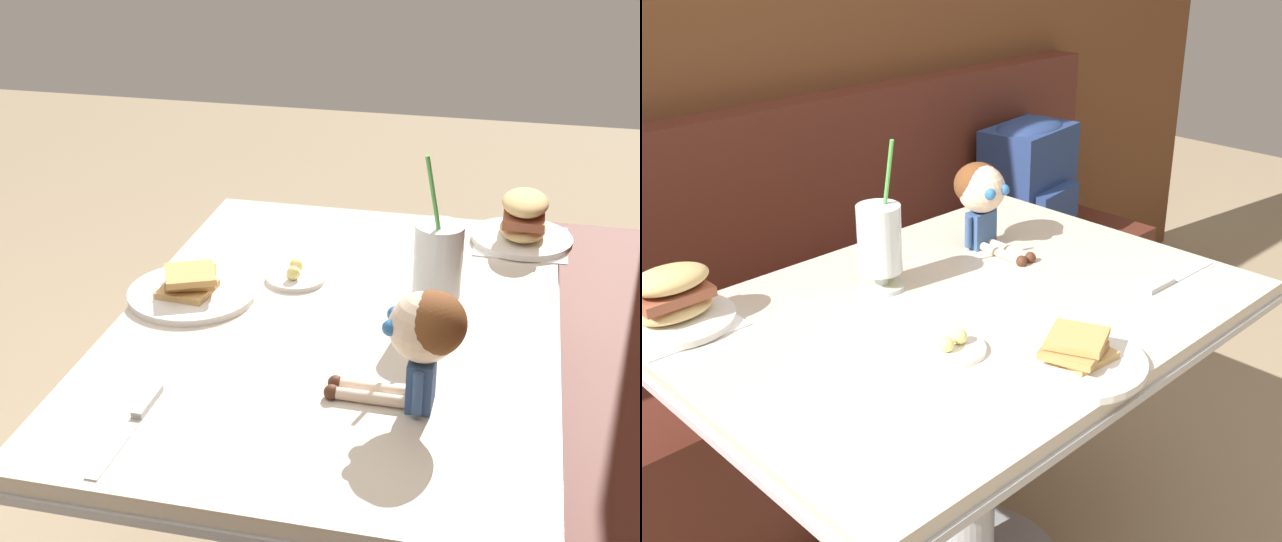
{
  "view_description": "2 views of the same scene",
  "coord_description": "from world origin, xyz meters",
  "views": [
    {
      "loc": [
        1.43,
        0.48,
        1.54
      ],
      "look_at": [
        0.02,
        0.15,
        0.85
      ],
      "focal_mm": 50.47,
      "sensor_mm": 36.0,
      "label": 1
    },
    {
      "loc": [
        -0.98,
        -0.8,
        1.44
      ],
      "look_at": [
        0.0,
        0.19,
        0.81
      ],
      "focal_mm": 44.15,
      "sensor_mm": 36.0,
      "label": 2
    }
  ],
  "objects": [
    {
      "name": "diner_table",
      "position": [
        0.0,
        0.18,
        0.54
      ],
      "size": [
        1.11,
        0.81,
        0.74
      ],
      "color": "beige",
      "rests_on": "ground"
    },
    {
      "name": "booth_bench",
      "position": [
        0.0,
        0.81,
        0.33
      ],
      "size": [
        2.6,
        0.48,
        1.0
      ],
      "color": "#512319",
      "rests_on": "ground"
    },
    {
      "name": "butter_saucer",
      "position": [
        -0.15,
        0.06,
        0.75
      ],
      "size": [
        0.12,
        0.12,
        0.04
      ],
      "color": "white",
      "rests_on": "diner_table"
    },
    {
      "name": "wood_panel_wall",
      "position": [
        0.0,
        1.05,
        1.2
      ],
      "size": [
        4.4,
        0.08,
        2.4
      ],
      "primitive_type": "cube",
      "color": "brown",
      "rests_on": "ground"
    },
    {
      "name": "sandwich_plate",
      "position": [
        -0.44,
        0.5,
        0.79
      ],
      "size": [
        0.22,
        0.22,
        0.12
      ],
      "color": "white",
      "rests_on": "diner_table"
    },
    {
      "name": "milkshake_glass",
      "position": [
        -0.07,
        0.35,
        0.84
      ],
      "size": [
        0.1,
        0.1,
        0.31
      ],
      "color": "silver",
      "rests_on": "diner_table"
    },
    {
      "name": "backpack",
      "position": [
        0.91,
        0.78,
        0.66
      ],
      "size": [
        0.33,
        0.28,
        0.41
      ],
      "color": "navy",
      "rests_on": "booth_bench"
    },
    {
      "name": "toast_plate",
      "position": [
        -0.03,
        -0.12,
        0.76
      ],
      "size": [
        0.25,
        0.25,
        0.06
      ],
      "color": "white",
      "rests_on": "diner_table"
    },
    {
      "name": "butter_knife",
      "position": [
        0.37,
        -0.05,
        0.74
      ],
      "size": [
        0.24,
        0.02,
        0.01
      ],
      "color": "silver",
      "rests_on": "diner_table"
    },
    {
      "name": "seated_doll",
      "position": [
        0.24,
        0.36,
        0.87
      ],
      "size": [
        0.11,
        0.22,
        0.2
      ],
      "color": "#385689",
      "rests_on": "diner_table"
    }
  ]
}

